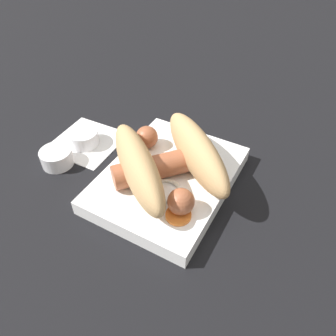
# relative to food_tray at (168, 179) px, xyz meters

# --- Properties ---
(ground_plane) EXTENTS (3.00, 3.00, 0.00)m
(ground_plane) POSITION_rel_food_tray_xyz_m (0.00, 0.00, -0.01)
(ground_plane) COLOR black
(food_tray) EXTENTS (0.22, 0.17, 0.02)m
(food_tray) POSITION_rel_food_tray_xyz_m (0.00, 0.00, 0.00)
(food_tray) COLOR white
(food_tray) RESTS_ON ground_plane
(bread_roll) EXTENTS (0.21, 0.22, 0.06)m
(bread_roll) POSITION_rel_food_tray_xyz_m (0.00, 0.00, 0.04)
(bread_roll) COLOR tan
(bread_roll) RESTS_ON food_tray
(sausage) EXTENTS (0.13, 0.14, 0.03)m
(sausage) POSITION_rel_food_tray_xyz_m (0.01, -0.01, 0.03)
(sausage) COLOR #9E5638
(sausage) RESTS_ON food_tray
(pickled_veggies) EXTENTS (0.07, 0.08, 0.01)m
(pickled_veggies) POSITION_rel_food_tray_xyz_m (0.04, 0.03, 0.01)
(pickled_veggies) COLOR orange
(pickled_veggies) RESTS_ON food_tray
(napkin) EXTENTS (0.11, 0.11, 0.00)m
(napkin) POSITION_rel_food_tray_xyz_m (-0.02, -0.17, -0.01)
(napkin) COLOR white
(napkin) RESTS_ON ground_plane
(condiment_cup_near) EXTENTS (0.05, 0.05, 0.03)m
(condiment_cup_near) POSITION_rel_food_tray_xyz_m (-0.01, -0.17, -0.00)
(condiment_cup_near) COLOR white
(condiment_cup_near) RESTS_ON ground_plane
(condiment_cup_far) EXTENTS (0.05, 0.05, 0.03)m
(condiment_cup_far) POSITION_rel_food_tray_xyz_m (0.04, -0.17, -0.00)
(condiment_cup_far) COLOR white
(condiment_cup_far) RESTS_ON ground_plane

